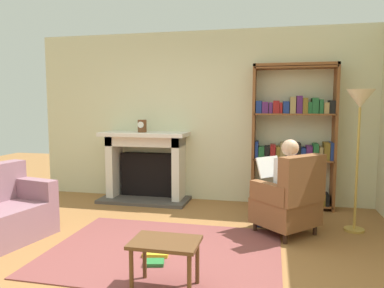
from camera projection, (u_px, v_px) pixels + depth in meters
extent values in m
plane|color=#986637|center=(155.00, 264.00, 3.54)|extent=(14.00, 14.00, 0.00)
cube|color=beige|center=(204.00, 117.00, 5.88)|extent=(5.60, 0.10, 2.70)
cube|color=brown|center=(164.00, 251.00, 3.83)|extent=(2.40, 1.80, 0.01)
cube|color=#4C4742|center=(144.00, 200.00, 5.85)|extent=(1.42, 0.64, 0.05)
cube|color=black|center=(149.00, 174.00, 6.03)|extent=(0.90, 0.20, 0.70)
cube|color=silver|center=(115.00, 167.00, 6.01)|extent=(0.12, 0.44, 1.05)
cube|color=silver|center=(179.00, 169.00, 5.78)|extent=(0.12, 0.44, 1.05)
cube|color=silver|center=(146.00, 141.00, 5.85)|extent=(1.22, 0.44, 0.16)
cube|color=silver|center=(144.00, 134.00, 5.78)|extent=(1.38, 0.56, 0.06)
cylinder|color=brown|center=(142.00, 126.00, 5.75)|extent=(0.14, 0.14, 0.20)
cylinder|color=white|center=(141.00, 125.00, 5.69)|extent=(0.10, 0.01, 0.10)
cube|color=brown|center=(254.00, 136.00, 5.53)|extent=(0.04, 0.32, 2.14)
cube|color=brown|center=(334.00, 138.00, 5.28)|extent=(0.04, 0.32, 2.14)
cube|color=brown|center=(295.00, 65.00, 5.29)|extent=(1.20, 0.32, 0.04)
cube|color=brown|center=(291.00, 203.00, 5.51)|extent=(1.16, 0.32, 0.02)
cube|color=#997F4C|center=(256.00, 195.00, 5.60)|extent=(0.04, 0.26, 0.17)
cube|color=brown|center=(260.00, 194.00, 5.59)|extent=(0.07, 0.26, 0.20)
cube|color=maroon|center=(265.00, 194.00, 5.57)|extent=(0.05, 0.26, 0.21)
cube|color=navy|center=(268.00, 196.00, 5.56)|extent=(0.05, 0.26, 0.18)
cube|color=maroon|center=(274.00, 195.00, 5.54)|extent=(0.09, 0.26, 0.21)
cube|color=maroon|center=(280.00, 195.00, 5.52)|extent=(0.08, 0.26, 0.21)
cube|color=maroon|center=(286.00, 195.00, 5.51)|extent=(0.08, 0.26, 0.21)
cube|color=navy|center=(291.00, 196.00, 5.49)|extent=(0.05, 0.26, 0.20)
cube|color=#1E592D|center=(296.00, 197.00, 5.48)|extent=(0.08, 0.26, 0.20)
cube|color=navy|center=(302.00, 195.00, 5.45)|extent=(0.08, 0.26, 0.26)
cube|color=brown|center=(307.00, 196.00, 5.44)|extent=(0.04, 0.26, 0.22)
cube|color=maroon|center=(312.00, 198.00, 5.43)|extent=(0.09, 0.26, 0.18)
cube|color=brown|center=(318.00, 198.00, 5.41)|extent=(0.06, 0.26, 0.17)
cube|color=brown|center=(323.00, 199.00, 5.39)|extent=(0.05, 0.26, 0.17)
cube|color=black|center=(327.00, 199.00, 5.38)|extent=(0.05, 0.26, 0.17)
cube|color=brown|center=(292.00, 159.00, 5.44)|extent=(1.16, 0.32, 0.02)
cube|color=navy|center=(257.00, 149.00, 5.53)|extent=(0.04, 0.26, 0.25)
cube|color=#1E592D|center=(262.00, 152.00, 5.52)|extent=(0.08, 0.26, 0.17)
cube|color=black|center=(267.00, 152.00, 5.50)|extent=(0.07, 0.26, 0.18)
cube|color=maroon|center=(273.00, 151.00, 5.48)|extent=(0.08, 0.26, 0.20)
cube|color=brown|center=(278.00, 152.00, 5.47)|extent=(0.06, 0.26, 0.18)
cube|color=#997F4C|center=(283.00, 150.00, 5.45)|extent=(0.08, 0.26, 0.24)
cube|color=#4C1E59|center=(289.00, 150.00, 5.43)|extent=(0.09, 0.26, 0.25)
cube|color=#4C1E59|center=(294.00, 151.00, 5.41)|extent=(0.06, 0.26, 0.23)
cube|color=black|center=(299.00, 151.00, 5.40)|extent=(0.05, 0.26, 0.24)
cube|color=navy|center=(303.00, 153.00, 5.39)|extent=(0.07, 0.26, 0.17)
cube|color=#4C1E59|center=(309.00, 152.00, 5.37)|extent=(0.08, 0.26, 0.20)
cube|color=#1E592D|center=(315.00, 151.00, 5.35)|extent=(0.07, 0.26, 0.23)
cube|color=#997F4C|center=(320.00, 153.00, 5.33)|extent=(0.05, 0.26, 0.19)
cube|color=brown|center=(326.00, 151.00, 5.31)|extent=(0.08, 0.26, 0.25)
cube|color=navy|center=(332.00, 151.00, 5.30)|extent=(0.06, 0.26, 0.26)
cube|color=brown|center=(294.00, 114.00, 5.37)|extent=(1.16, 0.32, 0.02)
cube|color=navy|center=(259.00, 107.00, 5.46)|extent=(0.08, 0.26, 0.18)
cube|color=#4C1E59|center=(265.00, 108.00, 5.44)|extent=(0.09, 0.26, 0.17)
cube|color=#4C1E59|center=(271.00, 108.00, 5.42)|extent=(0.05, 0.26, 0.16)
cube|color=maroon|center=(276.00, 107.00, 5.40)|extent=(0.09, 0.26, 0.19)
cube|color=maroon|center=(281.00, 108.00, 5.39)|extent=(0.04, 0.26, 0.16)
cube|color=navy|center=(286.00, 107.00, 5.37)|extent=(0.08, 0.26, 0.18)
cube|color=#997F4C|center=(293.00, 105.00, 5.35)|extent=(0.08, 0.26, 0.24)
cube|color=#4C1E59|center=(299.00, 105.00, 5.33)|extent=(0.08, 0.26, 0.25)
cube|color=brown|center=(305.00, 106.00, 5.31)|extent=(0.07, 0.26, 0.22)
cube|color=#1E592D|center=(309.00, 108.00, 5.30)|extent=(0.05, 0.26, 0.16)
cube|color=#1E592D|center=(315.00, 106.00, 5.28)|extent=(0.09, 0.26, 0.22)
cube|color=#1E592D|center=(321.00, 107.00, 5.27)|extent=(0.05, 0.26, 0.20)
cube|color=#997F4C|center=(326.00, 108.00, 5.25)|extent=(0.07, 0.26, 0.16)
cube|color=black|center=(332.00, 107.00, 5.23)|extent=(0.09, 0.26, 0.19)
cube|color=brown|center=(295.00, 68.00, 5.30)|extent=(1.16, 0.32, 0.02)
cylinder|color=#331E14|center=(284.00, 219.00, 4.73)|extent=(0.05, 0.05, 0.12)
cylinder|color=#331E14|center=(255.00, 227.00, 4.45)|extent=(0.05, 0.05, 0.12)
cylinder|color=#331E14|center=(315.00, 230.00, 4.34)|extent=(0.05, 0.05, 0.12)
cylinder|color=#331E14|center=(285.00, 238.00, 4.05)|extent=(0.05, 0.05, 0.12)
cube|color=brown|center=(285.00, 211.00, 4.37)|extent=(0.88, 0.88, 0.30)
cube|color=brown|center=(302.00, 180.00, 4.13)|extent=(0.56, 0.57, 0.55)
cube|color=brown|center=(301.00, 187.00, 4.49)|extent=(0.47, 0.46, 0.22)
cube|color=brown|center=(270.00, 193.00, 4.19)|extent=(0.47, 0.46, 0.22)
cube|color=white|center=(289.00, 179.00, 4.29)|extent=(0.37, 0.37, 0.50)
sphere|color=#D8AD8C|center=(290.00, 148.00, 4.25)|extent=(0.20, 0.20, 0.20)
cube|color=#191E3F|center=(281.00, 192.00, 4.52)|extent=(0.37, 0.36, 0.12)
cube|color=#191E3F|center=(271.00, 193.00, 4.43)|extent=(0.37, 0.36, 0.12)
cylinder|color=#191E3F|center=(269.00, 208.00, 4.70)|extent=(0.10, 0.10, 0.42)
cylinder|color=#191E3F|center=(260.00, 210.00, 4.61)|extent=(0.10, 0.10, 0.42)
cube|color=white|center=(269.00, 167.00, 4.55)|extent=(0.33, 0.34, 0.25)
cube|color=gray|center=(32.00, 188.00, 4.46)|extent=(0.72, 0.30, 0.24)
cube|color=brown|center=(165.00, 242.00, 2.99)|extent=(0.56, 0.39, 0.03)
cylinder|color=brown|center=(131.00, 273.00, 2.92)|extent=(0.04, 0.04, 0.40)
cylinder|color=brown|center=(189.00, 279.00, 2.82)|extent=(0.04, 0.04, 0.40)
cylinder|color=brown|center=(145.00, 257.00, 3.22)|extent=(0.04, 0.04, 0.40)
cylinder|color=brown|center=(197.00, 262.00, 3.11)|extent=(0.04, 0.04, 0.40)
cube|color=#267233|center=(154.00, 263.00, 3.50)|extent=(0.22, 0.18, 0.03)
cube|color=gold|center=(156.00, 253.00, 3.73)|extent=(0.28, 0.23, 0.04)
cylinder|color=#B7933F|center=(354.00, 230.00, 4.47)|extent=(0.24, 0.24, 0.03)
cylinder|color=#B7933F|center=(357.00, 169.00, 4.39)|extent=(0.03, 0.03, 1.48)
cone|color=beige|center=(360.00, 99.00, 4.30)|extent=(0.32, 0.32, 0.22)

